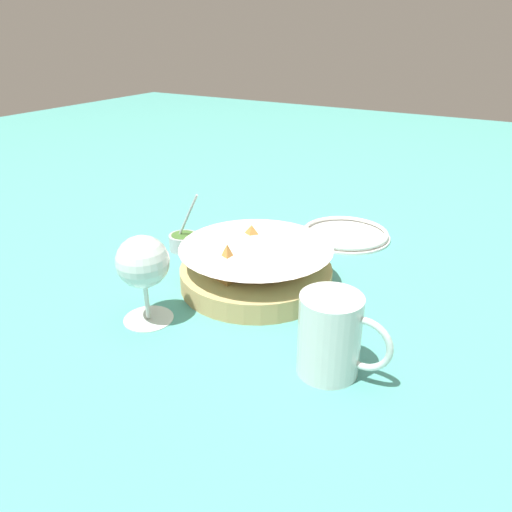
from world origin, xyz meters
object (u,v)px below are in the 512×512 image
Objects in this scene: food_basket at (256,268)px; wine_glass at (143,265)px; sauce_cup at (184,241)px; beer_mug at (331,338)px; side_plate at (345,234)px.

wine_glass reaches higher than food_basket.
beer_mug is at bearing -27.65° from sauce_cup.
wine_glass is 0.73× the size of side_plate.
sauce_cup is (-0.20, 0.06, -0.01)m from food_basket.
sauce_cup is at bearing 152.35° from beer_mug.
side_plate is (-0.15, 0.45, -0.04)m from beer_mug.
side_plate is (0.06, 0.29, -0.03)m from food_basket.
side_plate is at bearing 73.08° from wine_glass.
beer_mug is at bearing -37.56° from food_basket.
food_basket is at bearing 64.75° from wine_glass.
food_basket is at bearing -101.12° from side_plate.
wine_glass reaches higher than beer_mug.
side_plate is at bearing 108.71° from beer_mug.
sauce_cup is 0.28m from wine_glass.
sauce_cup is 0.47m from beer_mug.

